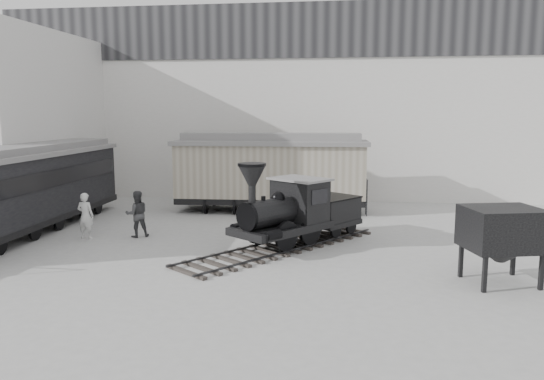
# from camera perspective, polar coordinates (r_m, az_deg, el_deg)

# --- Properties ---
(ground) EXTENTS (90.00, 90.00, 0.00)m
(ground) POSITION_cam_1_polar(r_m,az_deg,el_deg) (17.29, -2.57, -8.57)
(ground) COLOR #9E9E9B
(north_wall) EXTENTS (34.00, 2.51, 11.00)m
(north_wall) POSITION_cam_1_polar(r_m,az_deg,el_deg) (31.40, 2.16, 9.33)
(north_wall) COLOR silver
(north_wall) RESTS_ON ground
(west_pavilion) EXTENTS (7.00, 12.11, 9.00)m
(west_pavilion) POSITION_cam_1_polar(r_m,az_deg,el_deg) (31.49, -26.29, 6.54)
(west_pavilion) COLOR silver
(west_pavilion) RESTS_ON ground
(locomotive) EXTENTS (7.12, 8.39, 3.21)m
(locomotive) POSITION_cam_1_polar(r_m,az_deg,el_deg) (20.04, 2.38, -2.71)
(locomotive) COLOR #2F2925
(locomotive) RESTS_ON ground
(boxcar) EXTENTS (9.86, 3.41, 3.99)m
(boxcar) POSITION_cam_1_polar(r_m,az_deg,el_deg) (26.96, -0.16, 2.12)
(boxcar) COLOR black
(boxcar) RESTS_ON ground
(passenger_coach) EXTENTS (2.80, 12.76, 3.41)m
(passenger_coach) POSITION_cam_1_polar(r_m,az_deg,el_deg) (24.45, -24.68, 0.20)
(passenger_coach) COLOR black
(passenger_coach) RESTS_ON ground
(visitor_a) EXTENTS (0.71, 0.49, 1.87)m
(visitor_a) POSITION_cam_1_polar(r_m,az_deg,el_deg) (22.46, -19.43, -2.63)
(visitor_a) COLOR silver
(visitor_a) RESTS_ON ground
(visitor_b) EXTENTS (1.15, 1.07, 1.89)m
(visitor_b) POSITION_cam_1_polar(r_m,az_deg,el_deg) (22.16, -14.32, -2.52)
(visitor_b) COLOR #39393B
(visitor_b) RESTS_ON ground
(coal_hopper) EXTENTS (2.45, 2.17, 2.28)m
(coal_hopper) POSITION_cam_1_polar(r_m,az_deg,el_deg) (16.98, 23.47, -4.40)
(coal_hopper) COLOR black
(coal_hopper) RESTS_ON ground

